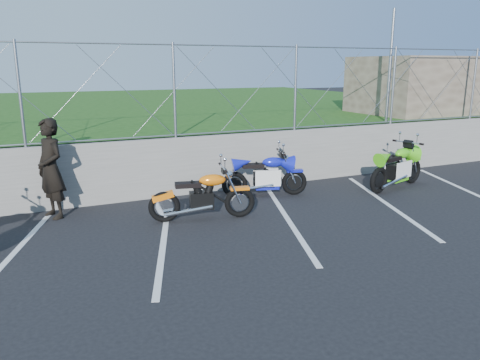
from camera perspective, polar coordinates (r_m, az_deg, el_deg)
name	(u,v)px	position (r m, az deg, el deg)	size (l,w,h in m)	color
ground	(182,259)	(7.19, -7.10, -9.52)	(90.00, 90.00, 0.00)	black
retaining_wall	(132,170)	(10.24, -13.08, 1.15)	(30.00, 0.22, 1.30)	slate
grass_field	(81,121)	(20.03, -18.87, 6.85)	(30.00, 20.00, 1.30)	#1D4412
stone_building	(433,85)	(17.14, 22.44, 10.70)	(5.00, 3.00, 1.80)	brown
chain_link_fence	(127,92)	(10.02, -13.60, 10.40)	(28.00, 0.03, 2.00)	gray
sign_pole	(390,66)	(13.68, 17.82, 13.05)	(0.08, 0.08, 3.00)	gray
parking_lines	(229,227)	(8.44, -1.33, -5.77)	(18.29, 4.31, 0.01)	silver
naked_orange	(204,198)	(8.76, -4.42, -2.15)	(1.99, 0.68, 1.00)	black
sportbike_green	(398,169)	(11.59, 18.66, 1.29)	(2.02, 0.81, 1.07)	black
sportbike_blue	(266,177)	(10.34, 3.18, 0.37)	(1.88, 0.74, 1.00)	black
person_standing	(51,169)	(9.44, -22.08, 1.27)	(0.69, 0.45, 1.89)	black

